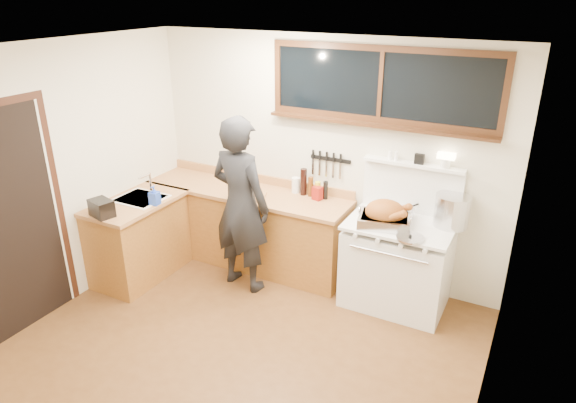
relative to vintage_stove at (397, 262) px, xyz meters
The scene contains 20 objects.
ground_plane 1.79m from the vintage_stove, 125.35° to the right, with size 4.00×3.50×0.02m, color #543116.
room_shell 2.10m from the vintage_stove, 125.35° to the right, with size 4.10×3.60×2.65m.
counter_back 1.80m from the vintage_stove, behind, with size 2.44×0.64×1.00m.
counter_left 2.81m from the vintage_stove, 163.78° to the right, with size 0.64×1.09×0.90m.
sink_unit 2.80m from the vintage_stove, 165.18° to the right, with size 0.50×0.45×0.37m.
vintage_stove is the anchor object (origin of this frame).
back_window 1.68m from the vintage_stove, 142.42° to the left, with size 2.32×0.13×0.77m.
left_doorway 3.63m from the vintage_stove, 146.76° to the right, with size 0.02×1.04×2.17m.
knife_strip 1.29m from the vintage_stove, 160.75° to the left, with size 0.46×0.03×0.28m.
man 1.70m from the vintage_stove, 164.54° to the right, with size 0.74×0.53×1.88m.
soap_bottle 2.60m from the vintage_stove, 162.70° to the right, with size 0.10×0.11×0.21m.
toaster 3.01m from the vintage_stove, 155.54° to the right, with size 0.28×0.23×0.17m.
cutting_board 1.75m from the vintage_stove, behind, with size 0.46×0.40×0.14m.
roast_turkey 0.57m from the vintage_stove, 136.00° to the right, with size 0.56×0.47×0.26m.
stockpot 0.75m from the vintage_stove, 21.56° to the left, with size 0.42×0.42×0.31m.
saucepan 0.51m from the vintage_stove, 85.08° to the left, with size 0.21×0.29×0.12m.
pot_lid 0.56m from the vintage_stove, 60.48° to the right, with size 0.29×0.29×0.04m.
coffee_tin 1.11m from the vintage_stove, behind, with size 0.11×0.10×0.15m.
pitcher 1.40m from the vintage_stove, 169.32° to the left, with size 0.10×0.10×0.17m.
bottle_cluster 1.23m from the vintage_stove, 168.47° to the left, with size 0.33×0.07×0.30m.
Camera 1 is at (2.12, -3.10, 3.03)m, focal length 32.00 mm.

